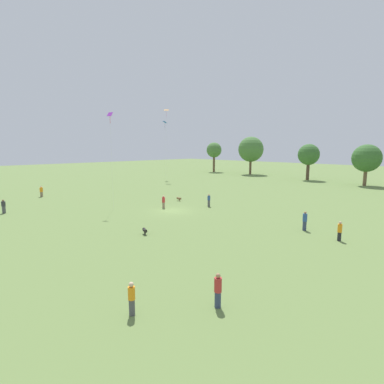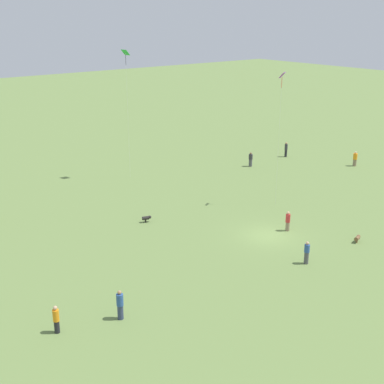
# 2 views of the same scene
# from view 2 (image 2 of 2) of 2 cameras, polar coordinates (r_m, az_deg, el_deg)

# --- Properties ---
(ground_plane) EXTENTS (240.00, 240.00, 0.00)m
(ground_plane) POSITION_cam_2_polar(r_m,az_deg,el_deg) (43.96, 8.15, -4.64)
(ground_plane) COLOR olive
(person_3) EXTENTS (0.49, 0.49, 1.70)m
(person_3) POSITION_cam_2_polar(r_m,az_deg,el_deg) (62.93, 6.27, 3.46)
(person_3) COLOR #4C4C51
(person_3) RESTS_ON ground_plane
(person_4) EXTENTS (0.50, 0.50, 1.88)m
(person_4) POSITION_cam_2_polar(r_m,az_deg,el_deg) (32.36, -7.68, -11.85)
(person_4) COLOR #333D5B
(person_4) RESTS_ON ground_plane
(person_5) EXTENTS (0.49, 0.49, 1.71)m
(person_5) POSITION_cam_2_polar(r_m,az_deg,el_deg) (31.84, -14.28, -13.03)
(person_5) COLOR #232328
(person_5) RESTS_ON ground_plane
(person_7) EXTENTS (0.47, 0.47, 1.73)m
(person_7) POSITION_cam_2_polar(r_m,az_deg,el_deg) (39.45, 12.14, -6.35)
(person_7) COLOR #4C4C51
(person_7) RESTS_ON ground_plane
(person_8) EXTENTS (0.53, 0.53, 1.74)m
(person_8) POSITION_cam_2_polar(r_m,az_deg,el_deg) (65.58, 17.00, 3.39)
(person_8) COLOR #847056
(person_8) RESTS_ON ground_plane
(person_9) EXTENTS (0.45, 0.45, 1.86)m
(person_9) POSITION_cam_2_polar(r_m,az_deg,el_deg) (67.75, 9.99, 4.49)
(person_9) COLOR #232328
(person_9) RESTS_ON ground_plane
(person_10) EXTENTS (0.55, 0.55, 1.70)m
(person_10) POSITION_cam_2_polar(r_m,az_deg,el_deg) (44.88, 10.18, -3.09)
(person_10) COLOR #847056
(person_10) RESTS_ON ground_plane
(kite_0) EXTENTS (0.77, 0.67, 12.25)m
(kite_0) POSITION_cam_2_polar(r_m,az_deg,el_deg) (48.49, 9.54, 11.18)
(kite_0) COLOR purple
(kite_0) RESTS_ON ground_plane
(kite_1) EXTENTS (0.70, 0.88, 13.61)m
(kite_1) POSITION_cam_2_polar(r_m,az_deg,el_deg) (56.48, -7.08, 13.80)
(kite_1) COLOR green
(kite_1) RESTS_ON ground_plane
(dog_0) EXTENTS (0.76, 0.47, 0.55)m
(dog_0) POSITION_cam_2_polar(r_m,az_deg,el_deg) (44.19, 17.24, -4.70)
(dog_0) COLOR brown
(dog_0) RESTS_ON ground_plane
(dog_1) EXTENTS (0.81, 0.52, 0.58)m
(dog_1) POSITION_cam_2_polar(r_m,az_deg,el_deg) (46.26, -4.86, -2.78)
(dog_1) COLOR black
(dog_1) RESTS_ON ground_plane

